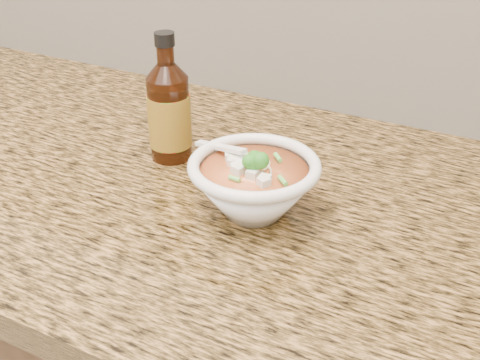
% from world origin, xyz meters
% --- Properties ---
extents(counter_slab, '(4.00, 0.68, 0.04)m').
position_xyz_m(counter_slab, '(0.00, 1.68, 0.88)').
color(counter_slab, '#9F6F3A').
rests_on(counter_slab, cabinet).
extents(soup_bowl, '(0.19, 0.17, 0.09)m').
position_xyz_m(soup_bowl, '(0.28, 1.63, 0.94)').
color(soup_bowl, white).
rests_on(soup_bowl, counter_slab).
extents(hot_sauce_bottle, '(0.08, 0.08, 0.19)m').
position_xyz_m(hot_sauce_bottle, '(0.10, 1.71, 0.97)').
color(hot_sauce_bottle, '#371607').
rests_on(hot_sauce_bottle, counter_slab).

